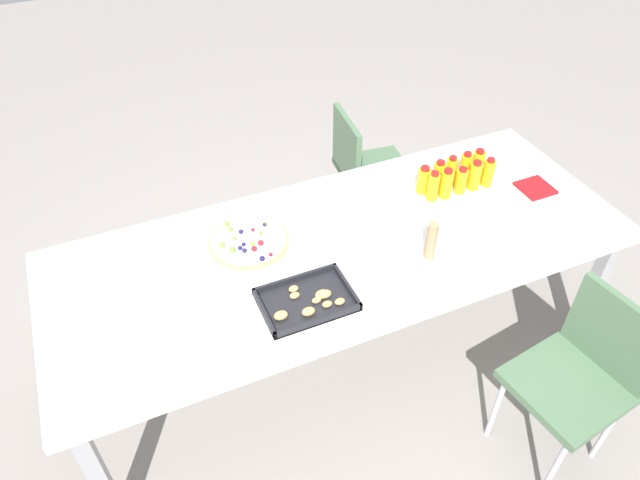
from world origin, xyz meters
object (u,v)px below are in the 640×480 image
at_px(fruit_pizza, 248,241).
at_px(cardboard_tube, 431,241).
at_px(juice_bottle_8, 446,184).
at_px(juice_bottle_5, 488,173).
at_px(juice_bottle_9, 433,186).
at_px(plate_stack, 347,230).
at_px(juice_bottle_0, 478,164).
at_px(juice_bottle_3, 439,175).
at_px(juice_bottle_7, 461,181).
at_px(chair_near_left, 365,166).
at_px(napkin_stack, 535,188).
at_px(juice_bottle_6, 475,176).
at_px(chair_far_left, 582,371).
at_px(party_table, 343,253).
at_px(juice_bottle_4, 424,180).
at_px(juice_bottle_2, 451,171).
at_px(juice_bottle_1, 465,167).
at_px(snack_tray, 308,301).

relative_size(fruit_pizza, cardboard_tube, 1.93).
bearing_deg(juice_bottle_8, juice_bottle_5, 179.30).
height_order(juice_bottle_9, plate_stack, juice_bottle_9).
relative_size(juice_bottle_0, juice_bottle_3, 1.00).
xyz_separation_m(juice_bottle_3, juice_bottle_7, (-0.08, 0.07, -0.01)).
bearing_deg(juice_bottle_7, juice_bottle_0, -151.92).
xyz_separation_m(juice_bottle_0, cardboard_tube, (0.52, 0.41, 0.02)).
relative_size(chair_near_left, napkin_stack, 5.53).
relative_size(juice_bottle_7, cardboard_tube, 0.75).
bearing_deg(napkin_stack, chair_near_left, -59.96).
bearing_deg(juice_bottle_6, chair_far_left, 86.06).
xyz_separation_m(juice_bottle_7, cardboard_tube, (0.37, 0.33, 0.03)).
bearing_deg(party_table, juice_bottle_4, -159.96).
xyz_separation_m(party_table, juice_bottle_7, (-0.66, -0.11, 0.12)).
bearing_deg(party_table, juice_bottle_2, -163.84).
bearing_deg(juice_bottle_0, juice_bottle_9, 13.67).
bearing_deg(juice_bottle_1, juice_bottle_4, 2.11).
height_order(party_table, chair_near_left, chair_near_left).
relative_size(juice_bottle_6, snack_tray, 0.43).
xyz_separation_m(juice_bottle_5, napkin_stack, (-0.19, 0.13, -0.06)).
relative_size(juice_bottle_1, juice_bottle_8, 0.99).
relative_size(juice_bottle_3, cardboard_tube, 0.83).
height_order(napkin_stack, cardboard_tube, cardboard_tube).
bearing_deg(napkin_stack, juice_bottle_2, -30.90).
height_order(chair_near_left, juice_bottle_0, juice_bottle_0).
xyz_separation_m(party_table, juice_bottle_5, (-0.81, -0.11, 0.13)).
distance_m(chair_near_left, cardboard_tube, 1.10).
height_order(juice_bottle_3, juice_bottle_9, juice_bottle_9).
relative_size(plate_stack, cardboard_tube, 1.14).
bearing_deg(plate_stack, juice_bottle_8, -173.84).
height_order(chair_near_left, plate_stack, chair_near_left).
bearing_deg(fruit_pizza, plate_stack, 164.57).
relative_size(juice_bottle_4, juice_bottle_7, 1.04).
bearing_deg(juice_bottle_3, juice_bottle_8, 83.97).
distance_m(juice_bottle_2, juice_bottle_5, 0.17).
relative_size(juice_bottle_1, juice_bottle_7, 1.12).
relative_size(juice_bottle_6, juice_bottle_8, 1.00).
bearing_deg(party_table, plate_stack, -128.35).
height_order(juice_bottle_2, juice_bottle_5, same).
relative_size(chair_near_left, juice_bottle_1, 5.56).
relative_size(plate_stack, napkin_stack, 1.36).
height_order(juice_bottle_9, cardboard_tube, cardboard_tube).
bearing_deg(juice_bottle_7, juice_bottle_8, 1.41).
relative_size(juice_bottle_4, napkin_stack, 0.93).
distance_m(plate_stack, cardboard_tube, 0.37).
relative_size(juice_bottle_3, snack_tray, 0.42).
xyz_separation_m(juice_bottle_8, snack_tray, (0.85, 0.36, -0.06)).
xyz_separation_m(chair_far_left, cardboard_tube, (0.38, -0.59, 0.34)).
bearing_deg(juice_bottle_2, juice_bottle_4, 2.63).
bearing_deg(snack_tray, juice_bottle_8, -156.82).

